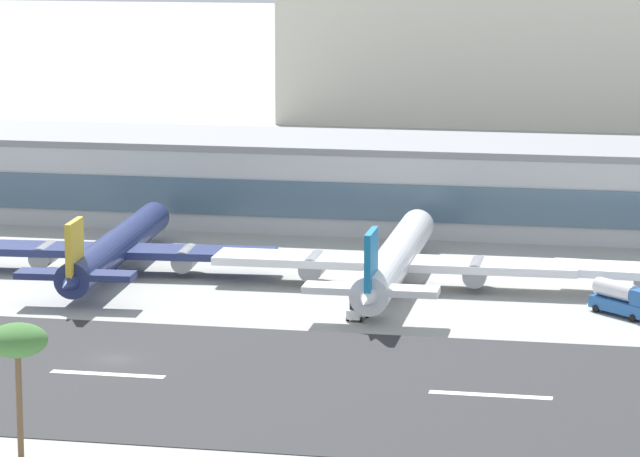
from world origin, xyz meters
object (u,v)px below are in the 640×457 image
(airliner_gold_tail_gate_1, at_px, (113,250))
(service_baggage_tug_1, at_px, (358,311))
(terminal_building, at_px, (309,180))
(airliner_blue_tail_gate_2, at_px, (393,261))
(distant_hotel_block, at_px, (589,19))
(palm_tree_0, at_px, (17,343))
(service_fuel_truck_0, at_px, (623,299))

(airliner_gold_tail_gate_1, distance_m, service_baggage_tug_1, 39.75)
(terminal_building, xyz_separation_m, airliner_blue_tail_gate_2, (19.79, -43.90, -2.98))
(distant_hotel_block, bearing_deg, airliner_gold_tail_gate_1, -106.56)
(airliner_gold_tail_gate_1, bearing_deg, palm_tree_0, -171.69)
(airliner_blue_tail_gate_2, bearing_deg, service_fuel_truck_0, -109.24)
(service_baggage_tug_1, distance_m, palm_tree_0, 60.37)
(airliner_gold_tail_gate_1, height_order, service_baggage_tug_1, airliner_gold_tail_gate_1)
(distant_hotel_block, xyz_separation_m, service_baggage_tug_1, (-17.28, -194.98, -21.83))
(airliner_blue_tail_gate_2, relative_size, service_fuel_truck_0, 6.48)
(distant_hotel_block, height_order, service_fuel_truck_0, distant_hotel_block)
(terminal_building, relative_size, palm_tree_0, 14.95)
(terminal_building, bearing_deg, palm_tree_0, -90.44)
(distant_hotel_block, relative_size, airliner_gold_tail_gate_1, 2.70)
(terminal_building, xyz_separation_m, service_baggage_tug_1, (18.30, -61.03, -5.37))
(airliner_gold_tail_gate_1, relative_size, service_fuel_truck_0, 6.23)
(airliner_gold_tail_gate_1, xyz_separation_m, service_fuel_truck_0, (65.18, -10.30, -1.28))
(airliner_blue_tail_gate_2, relative_size, service_baggage_tug_1, 15.10)
(airliner_gold_tail_gate_1, bearing_deg, distant_hotel_block, -20.42)
(distant_hotel_block, xyz_separation_m, airliner_blue_tail_gate_2, (-15.80, -177.84, -19.44))
(airliner_blue_tail_gate_2, distance_m, service_fuel_truck_0, 29.91)
(service_fuel_truck_0, xyz_separation_m, service_baggage_tug_1, (-29.88, -7.84, -0.98))
(service_fuel_truck_0, bearing_deg, palm_tree_0, -84.19)
(distant_hotel_block, distance_m, service_baggage_tug_1, 196.96)
(distant_hotel_block, height_order, airliner_gold_tail_gate_1, distant_hotel_block)
(terminal_building, height_order, service_fuel_truck_0, terminal_building)
(airliner_gold_tail_gate_1, height_order, palm_tree_0, palm_tree_0)
(terminal_building, height_order, airliner_blue_tail_gate_2, terminal_building)
(distant_hotel_block, distance_m, service_fuel_truck_0, 188.72)
(airliner_blue_tail_gate_2, bearing_deg, distant_hotel_block, -6.19)
(distant_hotel_block, bearing_deg, terminal_building, -104.88)
(airliner_blue_tail_gate_2, height_order, service_fuel_truck_0, airliner_blue_tail_gate_2)
(distant_hotel_block, xyz_separation_m, airliner_gold_tail_gate_1, (-52.57, -176.84, -19.57))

